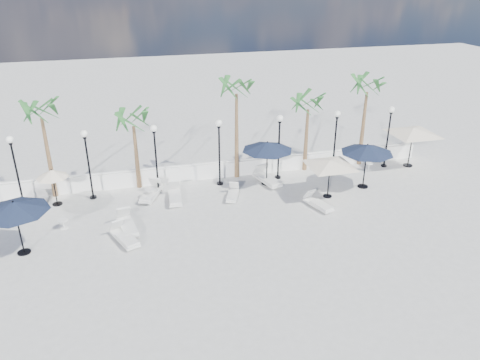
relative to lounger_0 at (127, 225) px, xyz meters
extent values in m
plane|color=#A9A8A3|center=(5.34, -2.59, -0.27)|extent=(100.00, 100.00, 0.00)
cube|color=white|center=(5.34, 4.91, 0.18)|extent=(26.00, 0.30, 0.90)
cube|color=white|center=(5.34, 4.91, 0.70)|extent=(26.00, 0.12, 0.08)
cylinder|color=black|center=(-5.16, 3.91, -0.22)|extent=(0.36, 0.36, 0.10)
cylinder|color=black|center=(-5.16, 3.91, 1.48)|extent=(0.10, 0.10, 3.50)
cylinder|color=black|center=(-5.16, 3.91, 3.18)|extent=(0.18, 0.18, 0.10)
sphere|color=white|center=(-5.16, 3.91, 3.39)|extent=(0.36, 0.36, 0.36)
cylinder|color=black|center=(-1.66, 3.91, -0.22)|extent=(0.36, 0.36, 0.10)
cylinder|color=black|center=(-1.66, 3.91, 1.48)|extent=(0.10, 0.10, 3.50)
cylinder|color=black|center=(-1.66, 3.91, 3.18)|extent=(0.18, 0.18, 0.10)
sphere|color=white|center=(-1.66, 3.91, 3.39)|extent=(0.36, 0.36, 0.36)
cylinder|color=black|center=(1.84, 3.91, -0.22)|extent=(0.36, 0.36, 0.10)
cylinder|color=black|center=(1.84, 3.91, 1.48)|extent=(0.10, 0.10, 3.50)
cylinder|color=black|center=(1.84, 3.91, 3.18)|extent=(0.18, 0.18, 0.10)
sphere|color=white|center=(1.84, 3.91, 3.39)|extent=(0.36, 0.36, 0.36)
cylinder|color=black|center=(5.34, 3.91, -0.22)|extent=(0.36, 0.36, 0.10)
cylinder|color=black|center=(5.34, 3.91, 1.48)|extent=(0.10, 0.10, 3.50)
cylinder|color=black|center=(5.34, 3.91, 3.18)|extent=(0.18, 0.18, 0.10)
sphere|color=white|center=(5.34, 3.91, 3.39)|extent=(0.36, 0.36, 0.36)
cylinder|color=black|center=(8.84, 3.91, -0.22)|extent=(0.36, 0.36, 0.10)
cylinder|color=black|center=(8.84, 3.91, 1.48)|extent=(0.10, 0.10, 3.50)
cylinder|color=black|center=(8.84, 3.91, 3.18)|extent=(0.18, 0.18, 0.10)
sphere|color=white|center=(8.84, 3.91, 3.39)|extent=(0.36, 0.36, 0.36)
cylinder|color=black|center=(12.34, 3.91, -0.22)|extent=(0.36, 0.36, 0.10)
cylinder|color=black|center=(12.34, 3.91, 1.48)|extent=(0.10, 0.10, 3.50)
cylinder|color=black|center=(12.34, 3.91, 3.18)|extent=(0.18, 0.18, 0.10)
sphere|color=white|center=(12.34, 3.91, 3.39)|extent=(0.36, 0.36, 0.36)
cylinder|color=black|center=(15.84, 3.91, -0.22)|extent=(0.36, 0.36, 0.10)
cylinder|color=black|center=(15.84, 3.91, 1.48)|extent=(0.10, 0.10, 3.50)
cylinder|color=black|center=(15.84, 3.91, 3.18)|extent=(0.18, 0.18, 0.10)
sphere|color=white|center=(15.84, 3.91, 3.39)|extent=(0.36, 0.36, 0.36)
cone|color=brown|center=(-3.66, 4.71, 1.93)|extent=(0.28, 0.28, 4.40)
cone|color=brown|center=(0.84, 4.71, 1.53)|extent=(0.28, 0.28, 3.60)
cone|color=brown|center=(6.54, 4.71, 2.23)|extent=(0.28, 0.28, 5.00)
cone|color=brown|center=(10.84, 4.71, 1.63)|extent=(0.28, 0.28, 3.80)
cone|color=brown|center=(14.54, 4.71, 2.03)|extent=(0.28, 0.28, 4.60)
cube|color=silver|center=(0.00, -0.02, -0.10)|extent=(1.03, 2.15, 0.11)
cube|color=silver|center=(0.05, -0.30, 0.02)|extent=(0.87, 1.48, 0.11)
cube|color=silver|center=(-0.14, 0.80, 0.31)|extent=(0.72, 0.59, 0.65)
cube|color=silver|center=(-0.15, -1.03, -0.11)|extent=(1.34, 2.05, 0.11)
cube|color=silver|center=(-0.05, -1.27, 0.01)|extent=(1.07, 1.45, 0.11)
cube|color=silver|center=(-0.45, -0.30, 0.28)|extent=(0.74, 0.66, 0.61)
cube|color=silver|center=(-4.33, 3.61, -0.13)|extent=(0.72, 1.71, 0.09)
cube|color=silver|center=(-4.35, 3.39, -0.03)|extent=(0.63, 1.17, 0.09)
cube|color=silver|center=(-4.27, 4.29, 0.20)|extent=(0.56, 0.44, 0.52)
cube|color=silver|center=(1.37, 3.20, -0.10)|extent=(1.44, 2.11, 0.11)
cube|color=silver|center=(1.26, 2.96, 0.02)|extent=(1.13, 1.50, 0.11)
cube|color=silver|center=(1.70, 3.95, 0.30)|extent=(0.77, 0.69, 0.63)
cube|color=silver|center=(2.58, 2.51, -0.10)|extent=(0.82, 2.05, 0.11)
cube|color=silver|center=(2.56, 2.24, 0.02)|extent=(0.73, 1.40, 0.11)
cube|color=silver|center=(2.64, 3.32, 0.30)|extent=(0.66, 0.52, 0.63)
cube|color=silver|center=(5.63, 2.05, -0.13)|extent=(1.08, 1.71, 0.09)
cube|color=silver|center=(5.55, 1.84, -0.04)|extent=(0.86, 1.21, 0.09)
cube|color=silver|center=(5.86, 2.66, 0.19)|extent=(0.61, 0.54, 0.51)
cube|color=silver|center=(8.02, 3.39, -0.09)|extent=(1.26, 2.24, 0.11)
cube|color=silver|center=(8.10, 3.12, 0.03)|extent=(1.03, 1.56, 0.11)
cube|color=silver|center=(7.79, 4.22, 0.33)|extent=(0.78, 0.66, 0.66)
cube|color=silver|center=(9.69, -0.15, -0.12)|extent=(1.14, 1.88, 0.10)
cube|color=silver|center=(9.76, -0.38, -0.01)|extent=(0.92, 1.32, 0.10)
cube|color=silver|center=(9.45, 0.54, 0.24)|extent=(0.66, 0.58, 0.56)
cylinder|color=silver|center=(-2.93, 0.93, -0.25)|extent=(0.36, 0.36, 0.03)
cylinder|color=silver|center=(-2.93, 0.93, -0.05)|extent=(0.05, 0.05, 0.44)
cylinder|color=silver|center=(-2.93, 0.93, 0.18)|extent=(0.47, 0.47, 0.03)
cylinder|color=silver|center=(1.32, 3.06, -0.25)|extent=(0.43, 0.43, 0.03)
cylinder|color=silver|center=(1.32, 3.06, -0.01)|extent=(0.06, 0.06, 0.51)
cylinder|color=silver|center=(1.32, 3.06, 0.26)|extent=(0.56, 0.56, 0.03)
cylinder|color=silver|center=(14.61, 3.61, -0.25)|extent=(0.38, 0.38, 0.03)
cylinder|color=silver|center=(14.61, 3.61, -0.04)|extent=(0.06, 0.06, 0.46)
cylinder|color=silver|center=(14.61, 3.61, 0.20)|extent=(0.49, 0.49, 0.03)
cylinder|color=black|center=(-4.46, -0.85, -0.24)|extent=(0.56, 0.56, 0.06)
cylinder|color=black|center=(-4.46, -0.85, 0.96)|extent=(0.07, 0.07, 2.44)
cone|color=black|center=(-4.46, -0.85, 2.00)|extent=(2.89, 2.89, 0.45)
sphere|color=black|center=(-4.46, -0.85, 2.25)|extent=(0.08, 0.08, 0.08)
cylinder|color=black|center=(7.95, 3.33, -0.23)|extent=(0.58, 0.58, 0.06)
cylinder|color=black|center=(7.95, 3.33, 0.97)|extent=(0.07, 0.07, 2.47)
cone|color=black|center=(7.95, 3.33, 2.02)|extent=(2.88, 2.88, 0.46)
sphere|color=black|center=(7.95, 3.33, 2.28)|extent=(0.08, 0.08, 0.08)
cylinder|color=black|center=(13.12, 1.54, -0.23)|extent=(0.58, 0.58, 0.06)
cylinder|color=black|center=(13.12, 1.54, 0.98)|extent=(0.07, 0.07, 2.49)
cone|color=black|center=(13.12, 1.54, 2.04)|extent=(2.90, 2.90, 0.47)
sphere|color=black|center=(13.12, 1.54, 2.30)|extent=(0.08, 0.08, 0.08)
cylinder|color=black|center=(10.66, 0.90, -0.24)|extent=(0.48, 0.48, 0.05)
cylinder|color=black|center=(10.66, 0.90, 0.79)|extent=(0.06, 0.06, 2.11)
pyramid|color=beige|center=(10.66, 0.90, 1.87)|extent=(4.67, 4.67, 0.32)
cylinder|color=black|center=(17.34, 3.61, -0.23)|extent=(0.57, 0.57, 0.07)
cylinder|color=black|center=(17.34, 3.61, 0.97)|extent=(0.08, 0.08, 2.46)
pyramid|color=beige|center=(17.34, 3.61, 2.23)|extent=(5.35, 5.35, 0.38)
cylinder|color=black|center=(-3.48, 3.61, -0.24)|extent=(0.51, 0.51, 0.06)
cylinder|color=black|center=(-3.48, 3.61, 0.70)|extent=(0.06, 0.06, 1.93)
cone|color=beige|center=(-3.48, 3.61, 1.50)|extent=(1.65, 1.65, 0.41)
sphere|color=black|center=(-3.48, 3.61, 1.72)|extent=(0.07, 0.07, 0.07)
camera|label=1|loc=(0.34, -19.92, 11.13)|focal=35.00mm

